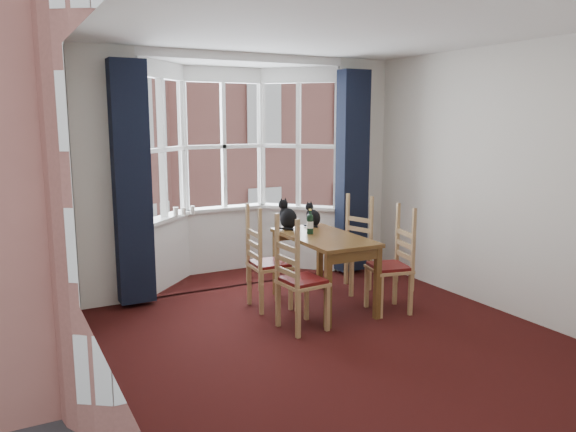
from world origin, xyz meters
TOP-DOWN VIEW (x-y plane):
  - floor at (0.00, 0.00)m, footprint 4.50×4.50m
  - ceiling at (0.00, 0.00)m, footprint 4.50×4.50m
  - wall_left at (-2.00, 0.00)m, footprint 0.00×4.50m
  - wall_right at (2.00, 0.00)m, footprint 0.00×4.50m
  - wall_back_pier_left at (-1.65, 2.25)m, footprint 0.70×0.12m
  - wall_back_pier_right at (1.65, 2.25)m, footprint 0.70×0.12m
  - bay_window at (0.00, 2.75)m, footprint 2.76×0.94m
  - curtain_left at (-1.42, 2.07)m, footprint 0.38×0.22m
  - curtain_right at (1.42, 2.07)m, footprint 0.38×0.22m
  - dining_table at (0.38, 1.08)m, footprint 0.72×1.30m
  - chair_left_near at (-0.24, 0.59)m, footprint 0.43×0.45m
  - chair_left_far at (-0.24, 1.33)m, footprint 0.42×0.44m
  - chair_right_near at (1.00, 0.59)m, footprint 0.48×0.49m
  - chair_right_far at (1.05, 1.46)m, footprint 0.50×0.52m
  - cat_left at (0.22, 1.61)m, footprint 0.24×0.29m
  - cat_right at (0.55, 1.60)m, footprint 0.19×0.24m
  - wine_bottle at (0.29, 1.22)m, footprint 0.07×0.07m
  - candle_tall at (-0.79, 2.60)m, footprint 0.06×0.06m
  - candle_short at (-0.68, 2.63)m, footprint 0.06×0.06m
  - candle_extra at (-0.57, 2.65)m, footprint 0.05×0.05m
  - street at (0.00, 32.25)m, footprint 80.00×80.00m
  - tenement_building at (0.00, 14.01)m, footprint 18.40×7.80m

SIDE VIEW (x-z plane):
  - street at x=0.00m, z-range -6.00..-6.00m
  - floor at x=0.00m, z-range 0.00..0.00m
  - chair_left_near at x=-0.24m, z-range 0.01..0.93m
  - chair_left_far at x=-0.24m, z-range 0.01..0.93m
  - chair_right_near at x=1.00m, z-range 0.01..0.93m
  - chair_right_far at x=1.05m, z-range 0.01..0.93m
  - dining_table at x=0.38m, z-range 0.28..1.08m
  - cat_right at x=0.55m, z-range 0.76..1.05m
  - wine_bottle at x=0.29m, z-range 0.78..1.05m
  - candle_short at x=-0.68m, z-range 0.87..0.96m
  - candle_extra at x=-0.57m, z-range 0.87..0.97m
  - candle_tall at x=-0.79m, z-range 0.87..0.98m
  - cat_left at x=0.22m, z-range 0.75..1.11m
  - curtain_left at x=-1.42m, z-range 0.05..2.65m
  - curtain_right at x=1.42m, z-range 0.05..2.65m
  - wall_left at x=-2.00m, z-range -0.85..3.65m
  - wall_right at x=2.00m, z-range -0.85..3.65m
  - wall_back_pier_left at x=-1.65m, z-range 0.00..2.80m
  - wall_back_pier_right at x=1.65m, z-range 0.00..2.80m
  - bay_window at x=0.00m, z-range 0.00..2.80m
  - tenement_building at x=0.00m, z-range -6.00..9.20m
  - ceiling at x=0.00m, z-range 2.80..2.80m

